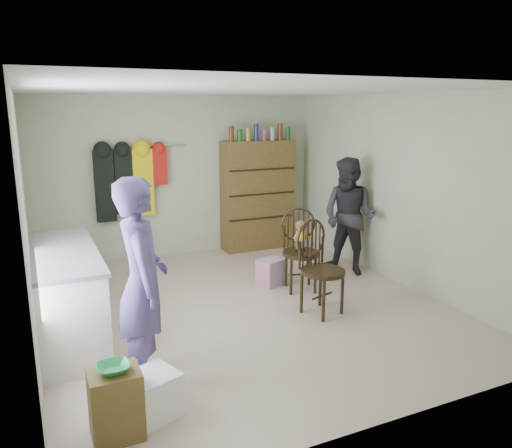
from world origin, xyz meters
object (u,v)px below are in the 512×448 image
chair_far (319,264)px  chair_front (300,244)px  counter (67,295)px  dresser (258,194)px

chair_far → chair_front: bearing=59.1°
chair_front → chair_far: (-0.19, -0.77, -0.02)m
counter → dresser: 3.96m
chair_front → chair_far: size_ratio=0.97×
counter → chair_far: chair_far is taller
counter → chair_front: 2.88m
chair_far → dresser: dresser is taller
dresser → chair_far: bearing=-100.8°
counter → chair_front: (2.87, 0.29, 0.13)m
chair_far → dresser: (0.53, 2.78, 0.33)m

